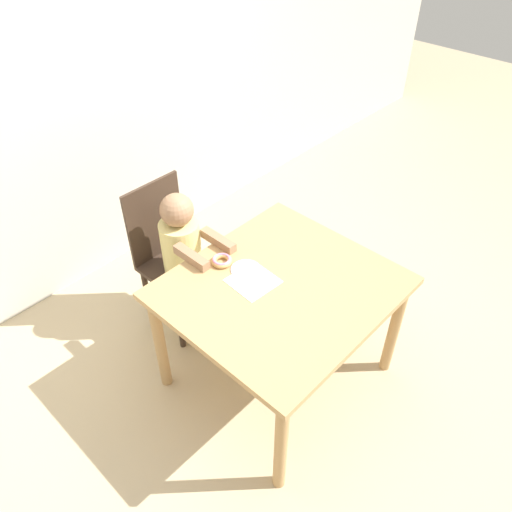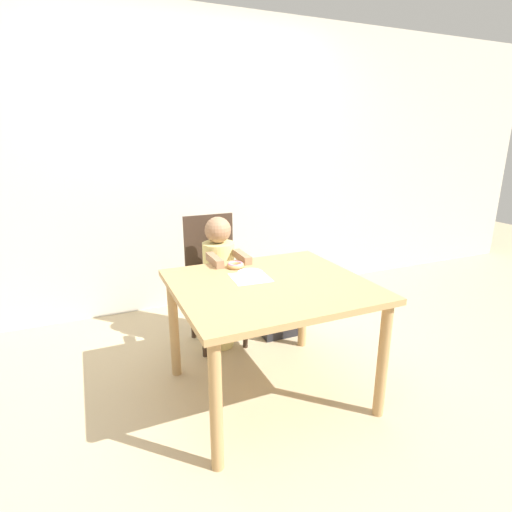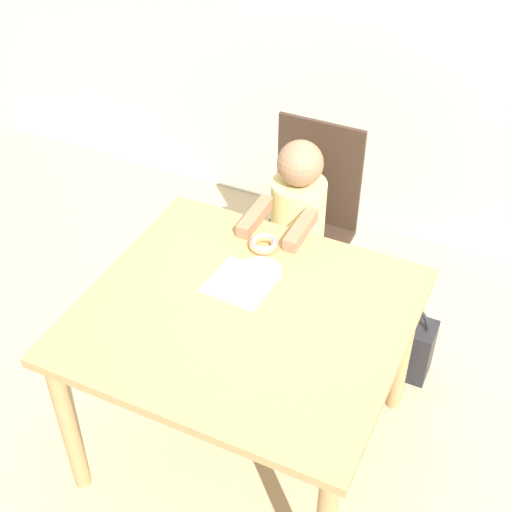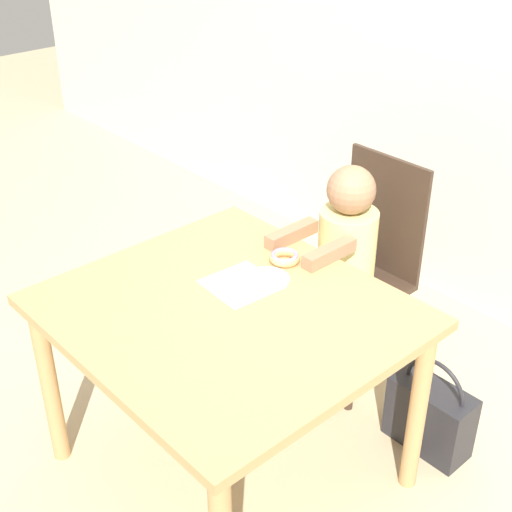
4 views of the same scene
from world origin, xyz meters
name	(u,v)px [view 2 (image 2 of 4)]	position (x,y,z in m)	size (l,w,h in m)	color
ground_plane	(269,392)	(0.00, 0.00, 0.00)	(12.00, 12.00, 0.00)	tan
wall_back	(192,166)	(0.00, 1.57, 1.25)	(8.00, 0.05, 2.50)	beige
dining_table	(270,298)	(0.00, 0.00, 0.62)	(1.06, 0.97, 0.71)	tan
chair	(215,279)	(-0.08, 0.77, 0.48)	(0.37, 0.37, 0.95)	#38281E
child_figure	(220,282)	(-0.08, 0.66, 0.50)	(0.24, 0.43, 0.97)	#E0D17F
donut	(235,265)	(-0.08, 0.33, 0.73)	(0.11, 0.11, 0.03)	tan
napkin	(250,278)	(-0.07, 0.12, 0.71)	(0.23, 0.23, 0.00)	white
handbag	(281,318)	(0.40, 0.63, 0.14)	(0.31, 0.15, 0.39)	#232328
plate	(250,272)	(-0.04, 0.20, 0.71)	(0.15, 0.15, 0.01)	silver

